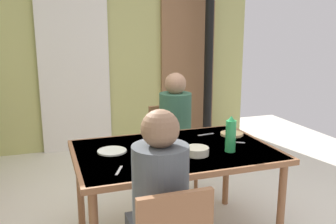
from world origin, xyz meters
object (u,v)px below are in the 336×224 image
chair_far_diner (171,144)px  serving_bowl_center (197,151)px  water_bottle_green_far (166,130)px  person_far_diner (176,120)px  water_bottle_green_near (231,135)px  dining_table (175,158)px  person_near_diner (160,189)px

chair_far_diner → serving_bowl_center: chair_far_diner is taller
chair_far_diner → water_bottle_green_far: size_ratio=3.27×
person_far_diner → water_bottle_green_near: bearing=96.3°
dining_table → water_bottle_green_near: (0.36, -0.18, 0.19)m
dining_table → serving_bowl_center: (0.11, -0.16, 0.10)m
dining_table → water_bottle_green_far: size_ratio=5.50×
chair_far_diner → water_bottle_green_near: water_bottle_green_near is taller
dining_table → serving_bowl_center: bearing=-57.2°
person_near_diner → water_bottle_green_near: bearing=36.6°
water_bottle_green_near → serving_bowl_center: (-0.26, 0.01, -0.10)m
water_bottle_green_far → person_far_diner: bearing=63.2°
person_near_diner → water_bottle_green_far: bearing=69.1°
person_near_diner → person_far_diner: (0.61, 1.40, 0.00)m
person_far_diner → serving_bowl_center: person_far_diner is taller
chair_far_diner → person_far_diner: size_ratio=1.13×
water_bottle_green_far → serving_bowl_center: (0.14, -0.26, -0.10)m
dining_table → water_bottle_green_near: size_ratio=5.51×
chair_far_diner → person_far_diner: bearing=90.0°
water_bottle_green_near → water_bottle_green_far: size_ratio=1.00×
water_bottle_green_near → serving_bowl_center: water_bottle_green_near is taller
person_far_diner → water_bottle_green_far: size_ratio=2.90×
dining_table → serving_bowl_center: serving_bowl_center is taller
person_far_diner → serving_bowl_center: (-0.16, -0.86, -0.01)m
dining_table → chair_far_diner: chair_far_diner is taller
person_far_diner → dining_table: bearing=69.1°
serving_bowl_center → person_near_diner: bearing=-129.9°
serving_bowl_center → chair_far_diner: bearing=80.8°
person_far_diner → water_bottle_green_near: person_far_diner is taller
person_near_diner → water_bottle_green_far: person_near_diner is taller
water_bottle_green_far → person_near_diner: bearing=-110.9°
chair_far_diner → person_near_diner: size_ratio=1.13×
chair_far_diner → dining_table: bearing=72.3°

